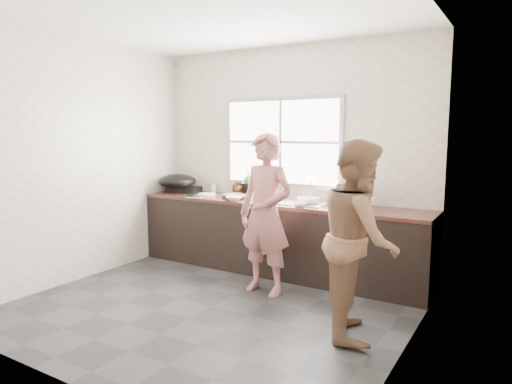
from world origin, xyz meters
The scene contains 30 objects.
floor centered at (0.00, 0.00, -0.01)m, with size 3.60×3.20×0.01m, color #2C2C2F.
ceiling centered at (0.00, 0.00, 2.71)m, with size 3.60×3.20×0.01m, color silver.
wall_back centered at (0.00, 1.60, 1.35)m, with size 3.60×0.01×2.70m, color beige.
wall_left centered at (-1.80, 0.00, 1.35)m, with size 0.01×3.20×2.70m, color silver.
wall_right centered at (1.80, 0.00, 1.35)m, with size 0.01×3.20×2.70m, color beige.
wall_front centered at (0.00, -1.60, 1.35)m, with size 3.60×0.01×2.70m, color silver.
cabinet centered at (0.00, 1.29, 0.41)m, with size 3.60×0.62×0.82m, color black.
countertop centered at (0.00, 1.29, 0.84)m, with size 3.60×0.64×0.04m, color #3C1E18.
sink centered at (0.35, 1.29, 0.86)m, with size 0.55×0.45×0.02m, color silver.
faucet centered at (0.35, 1.49, 1.01)m, with size 0.02×0.02×0.30m, color silver.
window_frame centered at (-0.10, 1.59, 1.55)m, with size 1.60×0.05×1.10m, color #9EA0A5.
window_glazing centered at (-0.10, 1.57, 1.55)m, with size 1.50×0.01×1.00m, color white.
woman centered at (0.24, 0.61, 0.78)m, with size 0.57×0.37×1.56m, color #BA726F.
person_side centered at (1.39, 0.17, 0.81)m, with size 0.79×0.61×1.62m, color brown.
cutting_board centered at (-0.54, 1.32, 0.88)m, with size 0.45×0.45×0.04m, color black.
cleaver centered at (-0.31, 1.36, 0.90)m, with size 0.17×0.09×0.01m, color silver.
bowl_mince centered at (-0.47, 1.08, 0.88)m, with size 0.19×0.19×0.05m, color silver.
bowl_crabs centered at (0.42, 1.27, 0.89)m, with size 0.20×0.20×0.06m, color silver.
bowl_held centered at (0.41, 1.08, 0.89)m, with size 0.18×0.18×0.06m, color silver.
black_pot centered at (-0.51, 1.52, 0.95)m, with size 0.24×0.24×0.17m, color black.
plate_food centered at (-1.05, 1.31, 0.87)m, with size 0.22×0.22×0.02m, color white.
bottle_green centered at (-0.54, 1.52, 1.03)m, with size 0.13×0.13×0.34m, color #378C2E.
bottle_brown_tall centered at (-0.73, 1.52, 0.95)m, with size 0.08×0.08×0.18m, color #421F10.
bottle_brown_short centered at (-0.69, 1.52, 0.94)m, with size 0.12×0.12×0.16m, color #3D250F.
glass_jar centered at (-1.10, 1.52, 0.91)m, with size 0.08×0.08×0.11m, color #B8BEBF.
burner centered at (-1.55, 1.51, 0.89)m, with size 0.44×0.44×0.07m, color black.
wok centered at (-1.52, 1.28, 1.02)m, with size 0.50×0.50×0.19m, color black.
dish_rack centered at (0.91, 1.31, 1.00)m, with size 0.36×0.25×0.27m, color silver.
pot_lid_left centered at (-1.07, 1.08, 0.87)m, with size 0.26×0.26×0.01m, color silver.
pot_lid_right centered at (-1.20, 1.22, 0.87)m, with size 0.26×0.26×0.01m, color #B2B5B9.
Camera 1 is at (2.55, -3.39, 1.67)m, focal length 32.00 mm.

